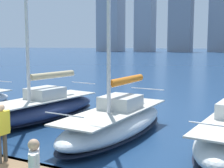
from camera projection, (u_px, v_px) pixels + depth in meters
sailboat_orange at (116, 121)px, 13.26m from camera, size 2.75×7.68×10.32m
sailboat_tan at (39, 107)px, 16.05m from camera, size 3.45×8.23×12.55m
person_yellow_shirt at (1, 127)px, 8.66m from camera, size 0.23×0.62×1.68m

